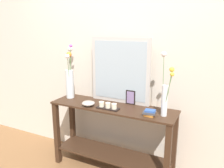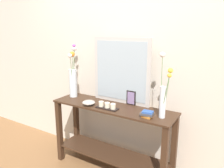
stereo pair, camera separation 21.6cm
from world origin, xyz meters
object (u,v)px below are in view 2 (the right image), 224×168
object	(u,v)px
candle_tray	(107,106)
book_stack	(147,114)
mirror_leaning	(121,71)
picture_frame_small	(131,98)
vase_right	(164,94)
tall_vase_left	(73,78)
decorative_bowl	(89,103)
console_table	(112,132)

from	to	relation	value
candle_tray	book_stack	xyz separation A→B (m)	(0.46, 0.00, 0.00)
book_stack	mirror_leaning	bearing A→B (deg)	149.21
mirror_leaning	picture_frame_small	size ratio (longest dim) A/B	4.60
vase_right	candle_tray	distance (m)	0.62
candle_tray	book_stack	distance (m)	0.46
tall_vase_left	book_stack	size ratio (longest dim) A/B	5.10
decorative_bowl	mirror_leaning	bearing A→B (deg)	47.62
picture_frame_small	vase_right	bearing A→B (deg)	-21.67
candle_tray	book_stack	size ratio (longest dim) A/B	1.92
decorative_bowl	book_stack	bearing A→B (deg)	1.31
tall_vase_left	book_stack	xyz separation A→B (m)	(1.05, -0.15, -0.20)
console_table	vase_right	bearing A→B (deg)	-2.00
mirror_leaning	decorative_bowl	bearing A→B (deg)	-132.38
console_table	mirror_leaning	world-z (taller)	mirror_leaning
console_table	candle_tray	xyz separation A→B (m)	(-0.00, -0.10, 0.34)
tall_vase_left	candle_tray	size ratio (longest dim) A/B	2.65
candle_tray	picture_frame_small	world-z (taller)	picture_frame_small
mirror_leaning	candle_tray	size ratio (longest dim) A/B	3.01
picture_frame_small	book_stack	world-z (taller)	picture_frame_small
console_table	tall_vase_left	size ratio (longest dim) A/B	2.17
console_table	decorative_bowl	distance (m)	0.43
console_table	mirror_leaning	xyz separation A→B (m)	(0.02, 0.16, 0.68)
decorative_bowl	picture_frame_small	bearing A→B (deg)	33.37
vase_right	picture_frame_small	size ratio (longest dim) A/B	3.87
console_table	decorative_bowl	bearing A→B (deg)	-154.46
picture_frame_small	decorative_bowl	world-z (taller)	picture_frame_small
book_stack	candle_tray	bearing A→B (deg)	-179.92
console_table	candle_tray	distance (m)	0.35
console_table	tall_vase_left	world-z (taller)	tall_vase_left
picture_frame_small	mirror_leaning	bearing A→B (deg)	172.94
decorative_bowl	book_stack	size ratio (longest dim) A/B	1.13
tall_vase_left	candle_tray	world-z (taller)	tall_vase_left
candle_tray	picture_frame_small	distance (m)	0.30
vase_right	console_table	bearing A→B (deg)	178.00
tall_vase_left	decorative_bowl	world-z (taller)	tall_vase_left
book_stack	vase_right	bearing A→B (deg)	31.61
vase_right	decorative_bowl	bearing A→B (deg)	-173.55
tall_vase_left	book_stack	distance (m)	1.08
console_table	book_stack	distance (m)	0.58
picture_frame_small	candle_tray	bearing A→B (deg)	-123.38
console_table	vase_right	distance (m)	0.79
picture_frame_small	book_stack	xyz separation A→B (m)	(0.30, -0.24, -0.05)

